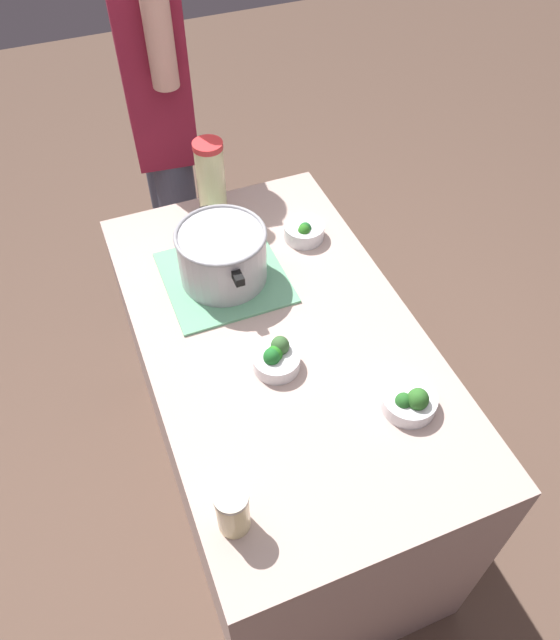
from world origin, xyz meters
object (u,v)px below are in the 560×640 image
mason_jar (233,510)px  broccoli_bowl_center (304,231)px  broccoli_bowl_back (410,401)px  cooking_pot (222,254)px  lemonade_pitcher (211,182)px  broccoli_bowl_front (276,358)px  person_cook (161,128)px

mason_jar → broccoli_bowl_center: mason_jar is taller
broccoli_bowl_back → cooking_pot: bearing=25.0°
lemonade_pitcher → broccoli_bowl_center: 0.32m
broccoli_bowl_front → broccoli_bowl_center: 0.50m
cooking_pot → broccoli_bowl_back: 0.64m
cooking_pot → lemonade_pitcher: (0.27, -0.06, 0.04)m
broccoli_bowl_front → person_cook: bearing=0.8°
lemonade_pitcher → broccoli_bowl_back: bearing=-165.9°
mason_jar → broccoli_bowl_back: mason_jar is taller
mason_jar → cooking_pot: bearing=-16.7°
mason_jar → broccoli_bowl_center: bearing=-32.3°
broccoli_bowl_front → broccoli_bowl_center: bearing=-31.3°
cooking_pot → broccoli_bowl_center: size_ratio=2.61×
broccoli_bowl_back → lemonade_pitcher: bearing=14.1°
cooking_pot → mason_jar: cooking_pot is taller
broccoli_bowl_front → cooking_pot: bearing=3.9°
mason_jar → broccoli_bowl_center: (0.78, -0.49, -0.04)m
broccoli_bowl_center → broccoli_bowl_back: 0.66m
cooking_pot → mason_jar: bearing=163.3°
broccoli_bowl_front → broccoli_bowl_center: broccoli_bowl_front is taller
broccoli_bowl_center → cooking_pot: bearing=105.3°
person_cook → lemonade_pitcher: bearing=-173.6°
cooking_pot → broccoli_bowl_center: cooking_pot is taller
lemonade_pitcher → broccoli_bowl_center: lemonade_pitcher is taller
broccoli_bowl_front → broccoli_bowl_back: size_ratio=0.91×
lemonade_pitcher → broccoli_bowl_front: lemonade_pitcher is taller
lemonade_pitcher → mason_jar: bearing=164.6°
lemonade_pitcher → broccoli_bowl_back: 0.88m
lemonade_pitcher → mason_jar: size_ratio=2.07×
broccoli_bowl_center → broccoli_bowl_back: (-0.66, 0.01, 0.00)m
cooking_pot → person_cook: bearing=-0.7°
lemonade_pitcher → broccoli_bowl_front: size_ratio=2.24×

